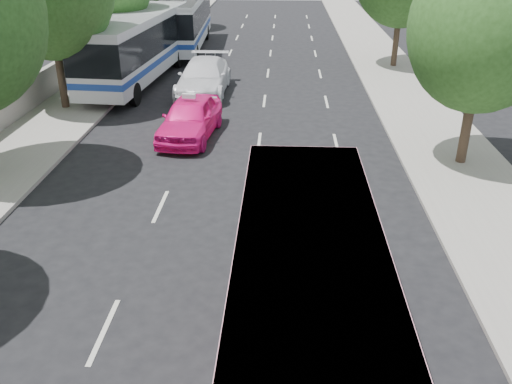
# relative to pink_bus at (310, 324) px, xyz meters

# --- Properties ---
(ground) EXTENTS (120.00, 120.00, 0.00)m
(ground) POSITION_rel_pink_bus_xyz_m (-2.48, 4.00, -2.03)
(ground) COLOR black
(ground) RESTS_ON ground
(sidewalk_left) EXTENTS (4.00, 90.00, 0.15)m
(sidewalk_left) POSITION_rel_pink_bus_xyz_m (-10.98, 24.00, -1.95)
(sidewalk_left) COLOR #9E998E
(sidewalk_left) RESTS_ON ground
(sidewalk_right) EXTENTS (4.00, 90.00, 0.12)m
(sidewalk_right) POSITION_rel_pink_bus_xyz_m (6.02, 24.00, -1.97)
(sidewalk_right) COLOR #9E998E
(sidewalk_right) RESTS_ON ground
(low_wall) EXTENTS (0.30, 90.00, 1.50)m
(low_wall) POSITION_rel_pink_bus_xyz_m (-12.78, 24.00, -1.13)
(low_wall) COLOR #9E998E
(low_wall) RESTS_ON sidewalk_left
(tree_right_near) EXTENTS (5.10, 5.10, 7.95)m
(tree_right_near) POSITION_rel_pink_bus_xyz_m (6.30, 11.94, 3.17)
(tree_right_near) COLOR #38281E
(tree_right_near) RESTS_ON ground
(pink_bus) EXTENTS (2.60, 10.22, 3.26)m
(pink_bus) POSITION_rel_pink_bus_xyz_m (0.00, 0.00, 0.00)
(pink_bus) COLOR pink
(pink_bus) RESTS_ON ground
(pink_taxi) EXTENTS (2.50, 5.20, 1.71)m
(pink_taxi) POSITION_rel_pink_bus_xyz_m (-4.41, 14.45, -1.17)
(pink_taxi) COLOR #F91586
(pink_taxi) RESTS_ON ground
(white_pickup) EXTENTS (2.55, 6.17, 1.79)m
(white_pickup) POSITION_rel_pink_bus_xyz_m (-4.77, 21.18, -1.14)
(white_pickup) COLOR white
(white_pickup) RESTS_ON ground
(tour_coach_front) EXTENTS (3.72, 12.79, 3.78)m
(tour_coach_front) POSITION_rel_pink_bus_xyz_m (-8.78, 23.37, 0.24)
(tour_coach_front) COLOR silver
(tour_coach_front) RESTS_ON ground
(tour_coach_rear) EXTENTS (3.23, 12.51, 3.71)m
(tour_coach_rear) POSITION_rel_pink_bus_xyz_m (-7.74, 33.07, 0.20)
(tour_coach_rear) COLOR silver
(tour_coach_rear) RESTS_ON ground
(taxi_roof_sign) EXTENTS (0.56, 0.23, 0.18)m
(taxi_roof_sign) POSITION_rel_pink_bus_xyz_m (-4.41, 14.45, -0.23)
(taxi_roof_sign) COLOR silver
(taxi_roof_sign) RESTS_ON pink_taxi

